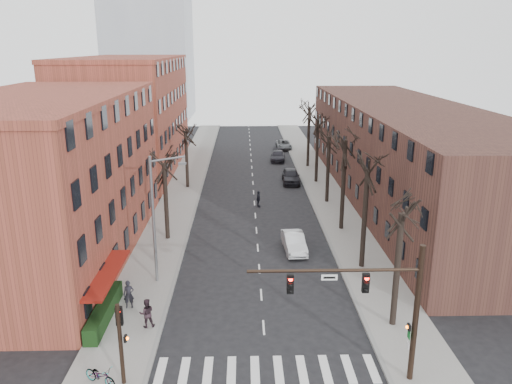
{
  "coord_description": "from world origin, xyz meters",
  "views": [
    {
      "loc": [
        -1.11,
        -21.76,
        15.9
      ],
      "look_at": [
        -0.08,
        18.56,
        4.0
      ],
      "focal_mm": 35.0,
      "sensor_mm": 36.0,
      "label": 1
    }
  ],
  "objects": [
    {
      "name": "tree_right_f",
      "position": [
        7.6,
        44.0,
        0.0
      ],
      "size": [
        5.2,
        5.2,
        11.6
      ],
      "primitive_type": null,
      "color": "black",
      "rests_on": "ground"
    },
    {
      "name": "tree_right_d",
      "position": [
        7.6,
        28.0,
        0.0
      ],
      "size": [
        5.2,
        5.2,
        10.0
      ],
      "primitive_type": null,
      "color": "black",
      "rests_on": "ground"
    },
    {
      "name": "parked_car_far",
      "position": [
        5.3,
        56.38,
        0.69
      ],
      "size": [
        2.39,
        4.99,
        1.37
      ],
      "primitive_type": "imported",
      "rotation": [
        0.0,
        0.0,
        0.02
      ],
      "color": "#54585C",
      "rests_on": "ground"
    },
    {
      "name": "tree_left_a",
      "position": [
        -7.6,
        18.0,
        0.0
      ],
      "size": [
        5.2,
        5.2,
        9.5
      ],
      "primitive_type": null,
      "color": "black",
      "rests_on": "ground"
    },
    {
      "name": "sidewalk_right",
      "position": [
        8.0,
        35.0,
        0.07
      ],
      "size": [
        4.0,
        90.0,
        0.15
      ],
      "primitive_type": "cube",
      "color": "gray",
      "rests_on": "ground"
    },
    {
      "name": "pedestrian_b",
      "position": [
        -6.78,
        4.04,
        1.03
      ],
      "size": [
        0.99,
        0.86,
        1.76
      ],
      "primitive_type": "imported",
      "rotation": [
        0.0,
        0.0,
        3.39
      ],
      "color": "black",
      "rests_on": "sidewalk_left"
    },
    {
      "name": "signal_mast_arm",
      "position": [
        5.45,
        -1.0,
        4.4
      ],
      "size": [
        8.14,
        0.3,
        7.2
      ],
      "color": "black",
      "rests_on": "ground"
    },
    {
      "name": "tree_left_b",
      "position": [
        -7.6,
        34.0,
        0.0
      ],
      "size": [
        5.2,
        5.2,
        9.5
      ],
      "primitive_type": null,
      "color": "black",
      "rests_on": "ground"
    },
    {
      "name": "bicycle",
      "position": [
        -8.08,
        -1.09,
        0.65
      ],
      "size": [
        1.98,
        1.52,
        1.0
      ],
      "primitive_type": "imported",
      "rotation": [
        0.0,
        0.0,
        1.05
      ],
      "color": "gray",
      "rests_on": "sidewalk_left"
    },
    {
      "name": "building_left_near",
      "position": [
        -16.0,
        15.0,
        6.0
      ],
      "size": [
        12.0,
        26.0,
        12.0
      ],
      "primitive_type": "cube",
      "color": "brown",
      "rests_on": "ground"
    },
    {
      "name": "parked_car_near",
      "position": [
        4.55,
        35.95,
        0.85
      ],
      "size": [
        2.13,
        5.05,
        1.71
      ],
      "primitive_type": "imported",
      "rotation": [
        0.0,
        0.0,
        -0.02
      ],
      "color": "black",
      "rests_on": "ground"
    },
    {
      "name": "tree_right_a",
      "position": [
        7.6,
        4.0,
        0.0
      ],
      "size": [
        5.2,
        5.2,
        10.0
      ],
      "primitive_type": null,
      "color": "black",
      "rests_on": "ground"
    },
    {
      "name": "hedge",
      "position": [
        -9.5,
        5.0,
        0.65
      ],
      "size": [
        0.8,
        6.0,
        1.0
      ],
      "primitive_type": "cube",
      "color": "black",
      "rests_on": "sidewalk_left"
    },
    {
      "name": "sidewalk_left",
      "position": [
        -8.0,
        35.0,
        0.07
      ],
      "size": [
        4.0,
        90.0,
        0.15
      ],
      "primitive_type": "cube",
      "color": "gray",
      "rests_on": "ground"
    },
    {
      "name": "tree_right_e",
      "position": [
        7.6,
        36.0,
        0.0
      ],
      "size": [
        5.2,
        5.2,
        10.8
      ],
      "primitive_type": null,
      "color": "black",
      "rests_on": "ground"
    },
    {
      "name": "silver_sedan",
      "position": [
        2.89,
        15.32,
        0.74
      ],
      "size": [
        1.85,
        4.56,
        1.47
      ],
      "primitive_type": "imported",
      "rotation": [
        0.0,
        0.0,
        0.07
      ],
      "color": "silver",
      "rests_on": "ground"
    },
    {
      "name": "signal_pole_left",
      "position": [
        -6.99,
        -0.95,
        2.61
      ],
      "size": [
        0.47,
        0.44,
        4.4
      ],
      "color": "black",
      "rests_on": "ground"
    },
    {
      "name": "pedestrian_crossing",
      "position": [
        0.38,
        26.73,
        0.84
      ],
      "size": [
        0.56,
        1.04,
        1.69
      ],
      "primitive_type": "imported",
      "rotation": [
        0.0,
        0.0,
        1.73
      ],
      "color": "black",
      "rests_on": "ground"
    },
    {
      "name": "ground",
      "position": [
        0.0,
        0.0,
        0.0
      ],
      "size": [
        160.0,
        160.0,
        0.0
      ],
      "primitive_type": "plane",
      "color": "black",
      "rests_on": "ground"
    },
    {
      "name": "pedestrian_a",
      "position": [
        -8.3,
        6.29,
        1.05
      ],
      "size": [
        0.71,
        0.52,
        1.8
      ],
      "primitive_type": "imported",
      "rotation": [
        0.0,
        0.0,
        0.14
      ],
      "color": "black",
      "rests_on": "sidewalk_left"
    },
    {
      "name": "tree_right_b",
      "position": [
        7.6,
        12.0,
        0.0
      ],
      "size": [
        5.2,
        5.2,
        10.8
      ],
      "primitive_type": null,
      "color": "black",
      "rests_on": "ground"
    },
    {
      "name": "building_left_far",
      "position": [
        -16.0,
        44.0,
        7.0
      ],
      "size": [
        12.0,
        28.0,
        14.0
      ],
      "primitive_type": "cube",
      "color": "brown",
      "rests_on": "ground"
    },
    {
      "name": "building_right",
      "position": [
        16.0,
        30.0,
        5.0
      ],
      "size": [
        12.0,
        50.0,
        10.0
      ],
      "primitive_type": "cube",
      "color": "#492A22",
      "rests_on": "ground"
    },
    {
      "name": "parked_car_mid",
      "position": [
        3.8,
        47.89,
        0.7
      ],
      "size": [
        2.39,
        5.0,
        1.41
      ],
      "primitive_type": "imported",
      "rotation": [
        0.0,
        0.0,
        -0.09
      ],
      "color": "black",
      "rests_on": "ground"
    },
    {
      "name": "awning_left",
      "position": [
        -9.4,
        6.0,
        0.0
      ],
      "size": [
        1.2,
        7.0,
        0.15
      ],
      "primitive_type": "cube",
      "color": "maroon",
      "rests_on": "ground"
    },
    {
      "name": "streetlight",
      "position": [
        -7.03,
        10.0,
        5.01
      ],
      "size": [
        2.45,
        0.22,
        9.03
      ],
      "color": "slate",
      "rests_on": "ground"
    },
    {
      "name": "tree_right_c",
      "position": [
        7.6,
        20.0,
        0.0
      ],
      "size": [
        5.2,
        5.2,
        11.6
      ],
      "primitive_type": null,
      "color": "black",
      "rests_on": "ground"
    }
  ]
}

